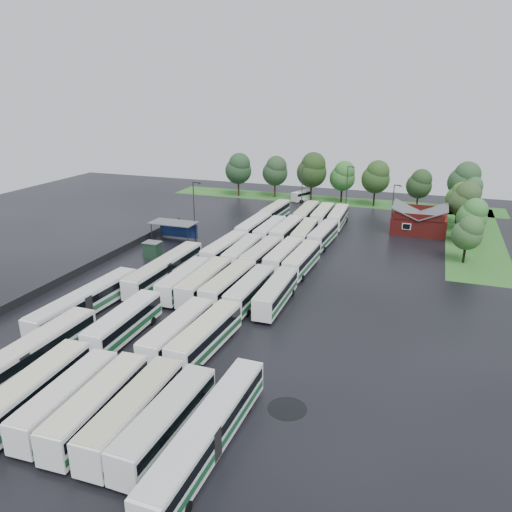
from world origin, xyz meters
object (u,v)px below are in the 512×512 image
(brick_building, at_px, (419,223))
(artic_bus_east, at_px, (208,433))
(artic_bus_west_a, at_px, (23,360))
(minibus, at_px, (301,196))

(brick_building, distance_m, artic_bus_east, 70.11)
(artic_bus_west_a, bearing_deg, brick_building, 63.78)
(artic_bus_west_a, bearing_deg, artic_bus_east, -8.91)
(brick_building, height_order, artic_bus_east, brick_building)
(artic_bus_west_a, height_order, minibus, artic_bus_west_a)
(brick_building, distance_m, artic_bus_west_a, 73.44)
(brick_building, relative_size, artic_bus_east, 0.57)
(minibus, bearing_deg, brick_building, -9.76)
(artic_bus_east, height_order, minibus, artic_bus_east)
(artic_bus_west_a, height_order, artic_bus_east, artic_bus_west_a)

